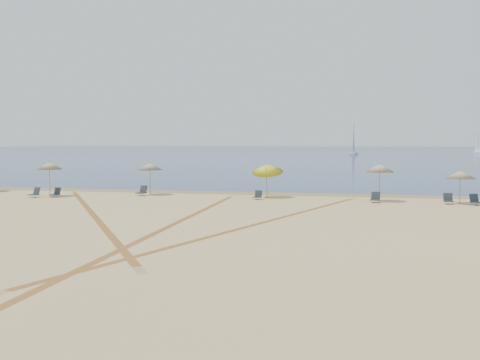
# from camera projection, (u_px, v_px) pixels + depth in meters

# --- Properties ---
(ground) EXTENTS (160.00, 160.00, 0.00)m
(ground) POSITION_uv_depth(u_px,v_px,m) (124.00, 259.00, 18.40)
(ground) COLOR tan
(ground) RESTS_ON ground
(ocean) EXTENTS (500.00, 500.00, 0.00)m
(ocean) POSITION_uv_depth(u_px,v_px,m) (331.00, 150.00, 238.32)
(ocean) COLOR #0C2151
(ocean) RESTS_ON ground
(wet_sand) EXTENTS (500.00, 500.00, 0.00)m
(wet_sand) POSITION_uv_depth(u_px,v_px,m) (250.00, 193.00, 41.85)
(wet_sand) COLOR olive
(wet_sand) RESTS_ON ground
(umbrella_1) EXTENTS (1.89, 1.89, 2.59)m
(umbrella_1) POSITION_uv_depth(u_px,v_px,m) (49.00, 166.00, 39.26)
(umbrella_1) COLOR gray
(umbrella_1) RESTS_ON ground
(umbrella_2) EXTENTS (1.89, 1.89, 2.48)m
(umbrella_2) POSITION_uv_depth(u_px,v_px,m) (150.00, 166.00, 40.41)
(umbrella_2) COLOR gray
(umbrella_2) RESTS_ON ground
(umbrella_3) EXTENTS (2.25, 2.32, 2.71)m
(umbrella_3) POSITION_uv_depth(u_px,v_px,m) (267.00, 168.00, 38.44)
(umbrella_3) COLOR gray
(umbrella_3) RESTS_ON ground
(umbrella_4) EXTENTS (1.93, 1.93, 2.59)m
(umbrella_4) POSITION_uv_depth(u_px,v_px,m) (380.00, 168.00, 35.98)
(umbrella_4) COLOR gray
(umbrella_4) RESTS_ON ground
(umbrella_5) EXTENTS (1.92, 1.94, 2.23)m
(umbrella_5) POSITION_uv_depth(u_px,v_px,m) (460.00, 175.00, 34.53)
(umbrella_5) COLOR gray
(umbrella_5) RESTS_ON ground
(chair_2) EXTENTS (0.78, 0.84, 0.71)m
(chair_2) POSITION_uv_depth(u_px,v_px,m) (35.00, 193.00, 38.64)
(chair_2) COLOR black
(chair_2) RESTS_ON ground
(chair_3) EXTENTS (0.74, 0.81, 0.69)m
(chair_3) POSITION_uv_depth(u_px,v_px,m) (56.00, 193.00, 38.72)
(chair_3) COLOR black
(chair_3) RESTS_ON ground
(chair_4) EXTENTS (0.81, 0.87, 0.74)m
(chair_4) POSITION_uv_depth(u_px,v_px,m) (142.00, 191.00, 39.88)
(chair_4) COLOR black
(chair_4) RESTS_ON ground
(chair_5) EXTENTS (0.61, 0.68, 0.62)m
(chair_5) POSITION_uv_depth(u_px,v_px,m) (258.00, 195.00, 37.19)
(chair_5) COLOR black
(chair_5) RESTS_ON ground
(chair_6) EXTENTS (0.70, 0.78, 0.70)m
(chair_6) POSITION_uv_depth(u_px,v_px,m) (375.00, 198.00, 35.29)
(chair_6) COLOR black
(chair_6) RESTS_ON ground
(chair_7) EXTENTS (0.57, 0.67, 0.69)m
(chair_7) POSITION_uv_depth(u_px,v_px,m) (448.00, 199.00, 34.49)
(chair_7) COLOR black
(chair_7) RESTS_ON ground
(chair_8) EXTENTS (0.79, 0.85, 0.71)m
(chair_8) POSITION_uv_depth(u_px,v_px,m) (475.00, 200.00, 33.81)
(chair_8) COLOR black
(chair_8) RESTS_ON ground
(sailboat_0) EXTENTS (2.88, 4.51, 6.62)m
(sailboat_0) POSITION_uv_depth(u_px,v_px,m) (478.00, 147.00, 184.78)
(sailboat_0) COLOR white
(sailboat_0) RESTS_ON ocean
(sailboat_1) EXTENTS (2.71, 6.49, 9.39)m
(sailboat_1) POSITION_uv_depth(u_px,v_px,m) (354.00, 145.00, 158.87)
(sailboat_1) COLOR white
(sailboat_1) RESTS_ON ocean
(tire_tracks) EXTENTS (47.30, 40.25, 0.00)m
(tire_tracks) POSITION_uv_depth(u_px,v_px,m) (169.00, 221.00, 27.02)
(tire_tracks) COLOR tan
(tire_tracks) RESTS_ON ground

